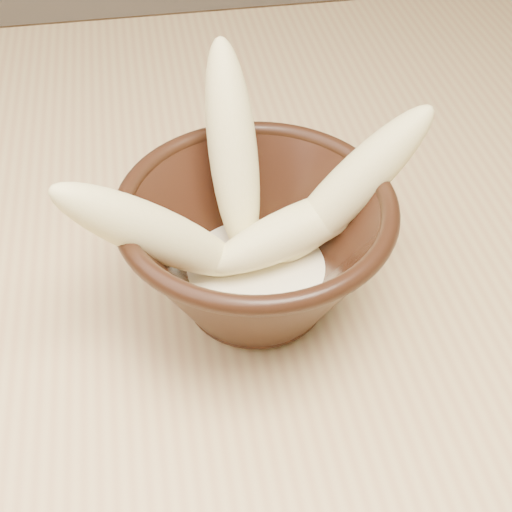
% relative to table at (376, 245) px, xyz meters
% --- Properties ---
extents(table, '(1.20, 0.80, 0.75)m').
position_rel_table_xyz_m(table, '(0.00, 0.00, 0.00)').
color(table, tan).
rests_on(table, ground).
extents(bowl, '(0.20, 0.20, 0.11)m').
position_rel_table_xyz_m(bowl, '(-0.15, -0.13, 0.14)').
color(bowl, black).
rests_on(bowl, table).
extents(milk_puddle, '(0.11, 0.11, 0.02)m').
position_rel_table_xyz_m(milk_puddle, '(-0.15, -0.13, 0.12)').
color(milk_puddle, '#F4EAC4').
rests_on(milk_puddle, bowl).
extents(banana_upright, '(0.04, 0.12, 0.16)m').
position_rel_table_xyz_m(banana_upright, '(-0.16, -0.07, 0.19)').
color(banana_upright, '#E8DB89').
rests_on(banana_upright, bowl).
extents(banana_left, '(0.15, 0.06, 0.14)m').
position_rel_table_xyz_m(banana_left, '(-0.22, -0.14, 0.18)').
color(banana_left, '#E8DB89').
rests_on(banana_left, bowl).
extents(banana_right, '(0.15, 0.07, 0.14)m').
position_rel_table_xyz_m(banana_right, '(-0.08, -0.11, 0.18)').
color(banana_right, '#E8DB89').
rests_on(banana_right, bowl).
extents(banana_across, '(0.15, 0.08, 0.06)m').
position_rel_table_xyz_m(banana_across, '(-0.12, -0.12, 0.15)').
color(banana_across, '#E8DB89').
rests_on(banana_across, bowl).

